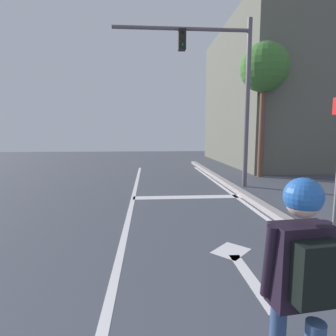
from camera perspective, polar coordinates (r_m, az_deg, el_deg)
name	(u,v)px	position (r m, az deg, el deg)	size (l,w,h in m)	color
lane_line_center	(124,236)	(5.19, -9.12, -13.85)	(0.12, 20.00, 0.01)	silver
lane_line_curbside	(284,231)	(5.78, 23.23, -12.12)	(0.12, 20.00, 0.01)	silver
stop_bar	(187,197)	(8.08, 4.10, -6.10)	(3.19, 0.40, 0.01)	silver
lane_arrow_stem	(251,279)	(3.92, 17.00, -21.36)	(0.16, 1.40, 0.01)	silver
lane_arrow_head	(231,251)	(4.64, 13.07, -16.55)	(0.56, 0.44, 0.01)	silver
curb_strip	(297,228)	(5.88, 25.47, -11.23)	(0.24, 24.00, 0.14)	#9A9292
skater	(301,273)	(1.93, 26.05, -19.12)	(0.43, 0.59, 1.53)	navy
traffic_signal_mast	(220,75)	(9.78, 10.84, 18.56)	(4.60, 0.34, 5.65)	#625963
roadside_tree	(264,69)	(12.63, 19.53, 18.97)	(2.01, 2.01, 5.60)	brown
building_block	(321,96)	(20.53, 29.41, 12.94)	(12.74, 10.73, 8.46)	#616155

